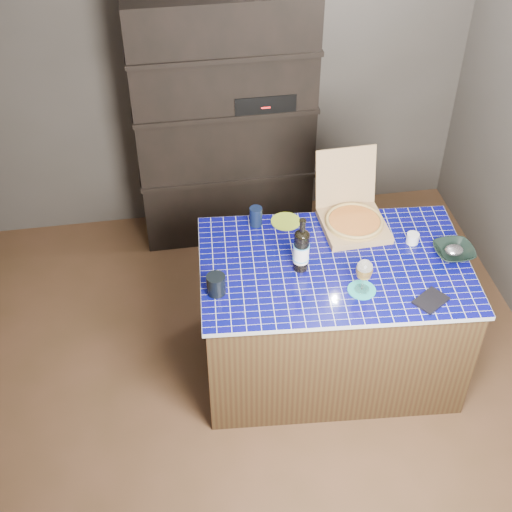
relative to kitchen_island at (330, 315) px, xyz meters
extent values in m
plane|color=brown|center=(-0.43, -0.10, -0.41)|extent=(3.50, 3.50, 0.00)
plane|color=#49443F|center=(-0.43, 1.65, 0.84)|extent=(3.50, 0.00, 3.50)
cube|color=black|center=(-0.43, 1.43, 0.49)|extent=(1.20, 0.40, 1.80)
cube|color=black|center=(-0.18, 1.38, 0.72)|extent=(0.40, 0.32, 0.12)
cube|color=#402F19|center=(0.00, 0.00, -0.01)|extent=(1.51, 1.01, 0.78)
cube|color=#050753|center=(0.00, 0.00, 0.39)|extent=(1.54, 1.05, 0.03)
cube|color=#A37954|center=(0.18, 0.28, 0.42)|extent=(0.37, 0.37, 0.04)
cube|color=#A37954|center=(0.17, 0.50, 0.62)|extent=(0.36, 0.10, 0.35)
cylinder|color=#AB8847|center=(0.18, 0.28, 0.45)|extent=(0.33, 0.33, 0.01)
cylinder|color=maroon|center=(0.18, 0.28, 0.46)|extent=(0.29, 0.29, 0.01)
torus|color=#AB8847|center=(0.18, 0.28, 0.46)|extent=(0.33, 0.33, 0.02)
cylinder|color=black|center=(-0.20, 0.00, 0.52)|extent=(0.08, 0.08, 0.23)
ellipsoid|color=black|center=(-0.20, 0.00, 0.63)|extent=(0.08, 0.08, 0.05)
cylinder|color=black|center=(-0.20, 0.00, 0.69)|extent=(0.03, 0.03, 0.09)
cylinder|color=white|center=(-0.20, 0.00, 0.51)|extent=(0.08, 0.08, 0.10)
cylinder|color=#3D99D2|center=(-0.20, 0.00, 0.48)|extent=(0.09, 0.09, 0.01)
cylinder|color=#3D99D2|center=(-0.20, 0.00, 0.56)|extent=(0.09, 0.09, 0.01)
cylinder|color=teal|center=(0.09, -0.23, 0.41)|extent=(0.15, 0.15, 0.01)
cylinder|color=white|center=(0.09, -0.23, 0.41)|extent=(0.08, 0.08, 0.01)
cylinder|color=white|center=(0.09, -0.23, 0.46)|extent=(0.01, 0.01, 0.08)
ellipsoid|color=white|center=(0.09, -0.23, 0.55)|extent=(0.09, 0.09, 0.12)
cylinder|color=#B6841D|center=(0.09, -0.23, 0.54)|extent=(0.07, 0.07, 0.06)
cylinder|color=white|center=(0.09, -0.23, 0.57)|extent=(0.08, 0.08, 0.02)
cylinder|color=black|center=(-0.67, -0.12, 0.46)|extent=(0.10, 0.10, 0.11)
cube|color=black|center=(0.41, -0.37, 0.41)|extent=(0.21, 0.19, 0.01)
imported|color=black|center=(0.66, -0.04, 0.43)|extent=(0.22, 0.22, 0.05)
ellipsoid|color=#AEAEB9|center=(0.66, -0.04, 0.44)|extent=(0.11, 0.09, 0.05)
cylinder|color=silver|center=(0.47, 0.11, 0.43)|extent=(0.07, 0.07, 0.06)
cylinder|color=black|center=(-0.37, 0.41, 0.46)|extent=(0.07, 0.07, 0.12)
cylinder|color=#91AE25|center=(-0.20, 0.41, 0.41)|extent=(0.17, 0.17, 0.01)
camera|label=1|loc=(-0.89, -2.80, 2.98)|focal=50.00mm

